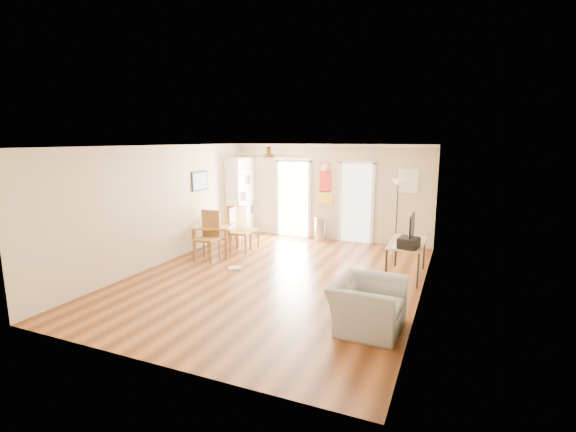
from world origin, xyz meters
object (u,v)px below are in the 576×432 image
at_px(dining_chair_right_a, 248,228).
at_px(trash_can, 320,229).
at_px(dining_chair_near, 207,236).
at_px(dining_chair_far, 236,224).
at_px(bookshelf, 241,197).
at_px(wastebasket_a, 354,285).
at_px(armchair, 368,305).
at_px(computer_desk, 406,259).
at_px(dining_table, 217,237).
at_px(printer, 409,243).
at_px(dining_chair_right_b, 241,230).
at_px(torchiere_lamp, 397,214).

height_order(dining_chair_right_a, trash_can, dining_chair_right_a).
bearing_deg(dining_chair_near, dining_chair_far, 92.73).
relative_size(bookshelf, dining_chair_right_a, 2.11).
relative_size(wastebasket_a, armchair, 0.24).
height_order(computer_desk, wastebasket_a, computer_desk).
height_order(wastebasket_a, armchair, armchair).
xyz_separation_m(dining_table, computer_desk, (4.52, -0.11, -0.01)).
bearing_deg(armchair, computer_desk, -1.67).
bearing_deg(trash_can, armchair, -64.00).
bearing_deg(printer, trash_can, 146.61).
bearing_deg(dining_chair_right_a, wastebasket_a, -115.06).
xyz_separation_m(trash_can, computer_desk, (2.52, -2.11, 0.03)).
bearing_deg(computer_desk, dining_chair_right_b, 175.64).
relative_size(dining_chair_far, armchair, 0.93).
relative_size(bookshelf, dining_chair_far, 2.16).
bearing_deg(dining_chair_right_b, wastebasket_a, -123.21).
height_order(dining_chair_near, torchiere_lamp, torchiere_lamp).
xyz_separation_m(dining_chair_right_b, dining_chair_far, (-0.53, 0.72, -0.03)).
bearing_deg(torchiere_lamp, dining_chair_right_b, -153.02).
bearing_deg(dining_chair_near, trash_can, 53.00).
relative_size(dining_chair_near, trash_can, 1.74).
xyz_separation_m(bookshelf, trash_can, (2.36, 0.17, -0.78)).
distance_m(dining_table, dining_chair_right_a, 0.80).
xyz_separation_m(dining_chair_right_b, dining_chair_near, (-0.34, -0.95, 0.02)).
xyz_separation_m(dining_chair_right_b, wastebasket_a, (3.21, -1.55, -0.41)).
distance_m(dining_chair_right_a, wastebasket_a, 3.77).
xyz_separation_m(dining_table, trash_can, (2.00, 2.00, -0.04)).
xyz_separation_m(printer, armchair, (-0.30, -2.14, -0.45)).
relative_size(bookshelf, wastebasket_a, 8.27).
bearing_deg(armchair, printer, -4.86).
bearing_deg(dining_chair_far, armchair, 121.52).
bearing_deg(bookshelf, torchiere_lamp, -13.50).
bearing_deg(dining_chair_far, dining_table, 70.88).
height_order(bookshelf, dining_chair_far, bookshelf).
height_order(trash_can, printer, printer).
height_order(bookshelf, torchiere_lamp, bookshelf).
distance_m(dining_chair_near, dining_chair_far, 1.68).
height_order(trash_can, torchiere_lamp, torchiere_lamp).
xyz_separation_m(dining_chair_near, wastebasket_a, (3.55, -0.61, -0.43)).
xyz_separation_m(bookshelf, dining_chair_right_b, (0.91, -1.64, -0.56)).
height_order(dining_chair_right_b, armchair, dining_chair_right_b).
bearing_deg(computer_desk, dining_chair_near, -171.47).
bearing_deg(dining_table, torchiere_lamp, 25.96).
relative_size(dining_chair_right_a, dining_chair_near, 0.94).
relative_size(bookshelf, trash_can, 3.43).
bearing_deg(wastebasket_a, armchair, -68.45).
relative_size(dining_chair_right_a, printer, 2.69).
bearing_deg(dining_chair_far, dining_chair_right_b, 108.31).
relative_size(bookshelf, dining_chair_right_b, 2.04).
distance_m(bookshelf, dining_chair_near, 2.71).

